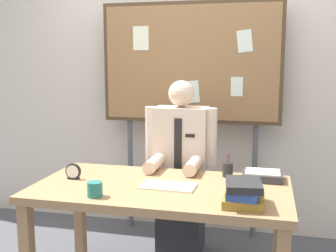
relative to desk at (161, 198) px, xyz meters
The scene contains 10 objects.
back_wall 1.38m from the desk, 90.00° to the left, with size 6.40×0.08×2.70m, color beige.
desk is the anchor object (origin of this frame).
person 0.60m from the desk, 90.00° to the left, with size 0.55×0.56×1.35m.
bulletin_board 1.27m from the desk, 89.99° to the left, with size 1.49×0.09×1.97m.
book_stack 0.59m from the desk, 24.50° to the right, with size 0.22×0.26×0.13m.
open_notebook 0.10m from the desk, 22.38° to the right, with size 0.34×0.18×0.01m, color #F4EFCC.
desk_clock 0.62m from the desk, behind, with size 0.10×0.04×0.10m.
coffee_mug 0.45m from the desk, 137.07° to the right, with size 0.09×0.09×0.09m, color #267266.
pen_holder 0.51m from the desk, 38.03° to the left, with size 0.07×0.07×0.16m.
paper_tray 0.69m from the desk, 24.41° to the left, with size 0.26×0.20×0.06m.
Camera 1 is at (0.63, -2.44, 1.50)m, focal length 44.52 mm.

